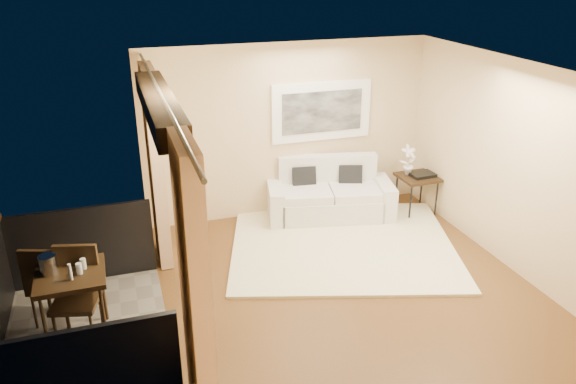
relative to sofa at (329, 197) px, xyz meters
name	(u,v)px	position (x,y,z in m)	size (l,w,h in m)	color
floor	(350,289)	(-0.55, -2.09, -0.33)	(5.00, 5.00, 0.00)	brown
room_shell	(159,105)	(-2.68, -2.09, 2.19)	(5.00, 6.40, 5.00)	white
balcony	(67,327)	(-3.86, -2.09, -0.15)	(1.81, 2.60, 1.17)	#605B56
curtains	(171,215)	(-2.66, -2.09, 1.00)	(0.16, 4.80, 2.64)	tan
artwork	(322,111)	(-0.01, 0.38, 1.29)	(1.62, 0.07, 0.92)	white
rug	(342,244)	(-0.19, -0.99, -0.31)	(3.13, 2.73, 0.04)	#EEE5BF
sofa	(329,197)	(0.00, 0.00, 0.00)	(2.08, 1.22, 0.94)	silver
side_table	(418,179)	(1.38, -0.31, 0.24)	(0.59, 0.59, 0.63)	black
tray	(422,175)	(1.44, -0.33, 0.32)	(0.38, 0.28, 0.05)	black
orchid	(409,160)	(1.25, -0.20, 0.54)	(0.26, 0.18, 0.49)	white
bistro_table	(71,280)	(-3.74, -2.08, 0.41)	(0.71, 0.71, 0.82)	black
balcony_chair_far	(47,280)	(-4.02, -1.72, 0.25)	(0.55, 0.55, 1.00)	black
balcony_chair_near	(77,286)	(-3.70, -2.01, 0.29)	(0.56, 0.56, 1.06)	black
ice_bucket	(48,264)	(-3.94, -2.00, 0.59)	(0.18, 0.18, 0.20)	silver
candle	(75,261)	(-3.69, -1.91, 0.53)	(0.06, 0.06, 0.07)	#F91636
vase	(70,272)	(-3.72, -2.22, 0.58)	(0.04, 0.04, 0.18)	white
glass_a	(79,269)	(-3.64, -2.12, 0.55)	(0.06, 0.06, 0.12)	white
glass_b	(83,264)	(-3.60, -2.03, 0.55)	(0.06, 0.06, 0.12)	silver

